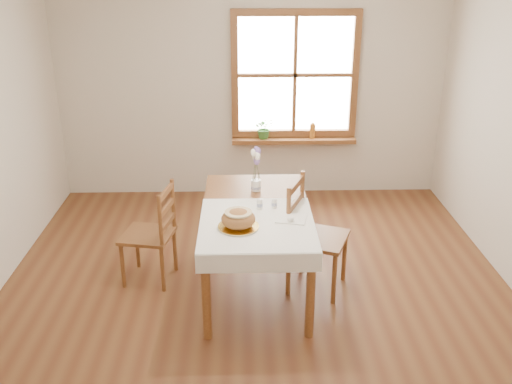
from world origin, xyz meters
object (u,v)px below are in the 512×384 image
(chair_left, at_px, (147,233))
(chair_right, at_px, (318,236))
(dining_table, at_px, (256,218))
(flower_vase, at_px, (256,186))
(bread_plate, at_px, (238,227))

(chair_left, bearing_deg, chair_right, 93.96)
(dining_table, xyz_separation_m, flower_vase, (0.01, 0.38, 0.13))
(chair_left, bearing_deg, bread_plate, 67.54)
(chair_left, xyz_separation_m, flower_vase, (0.96, 0.24, 0.35))
(dining_table, height_order, chair_right, chair_right)
(dining_table, relative_size, bread_plate, 5.15)
(dining_table, relative_size, flower_vase, 16.01)
(dining_table, distance_m, chair_left, 0.99)
(chair_right, bearing_deg, bread_plate, 139.21)
(chair_left, bearing_deg, flower_vase, 114.64)
(chair_left, relative_size, bread_plate, 2.92)
(chair_left, xyz_separation_m, chair_right, (1.49, -0.18, 0.04))
(bread_plate, relative_size, flower_vase, 3.11)
(dining_table, bearing_deg, chair_right, -3.89)
(dining_table, height_order, bread_plate, bread_plate)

